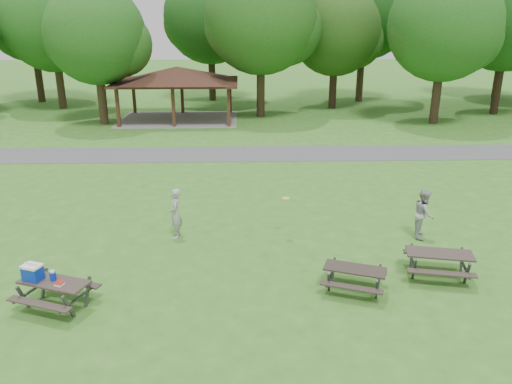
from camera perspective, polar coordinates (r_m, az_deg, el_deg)
The scene contains 19 objects.
ground at distance 14.07m, azimuth -3.63°, elevation -10.46°, with size 160.00×160.00×0.00m, color #347020.
asphalt_path at distance 27.13m, azimuth -2.78°, elevation 4.36°, with size 120.00×3.20×0.02m, color #4A4A4D.
pavilion at distance 36.70m, azimuth -9.04°, elevation 12.91°, with size 8.60×7.01×3.76m.
tree_row_c at distance 43.69m, azimuth -22.08°, elevation 17.36°, with size 8.19×7.80×10.67m.
tree_row_d at distance 36.01m, azimuth -17.68°, elevation 16.48°, with size 6.93×6.60×9.27m.
tree_row_e at distance 37.28m, azimuth 0.72°, elevation 18.96°, with size 8.40×8.00×11.02m.
tree_row_f at distance 41.46m, azimuth 9.20°, elevation 17.45°, with size 7.35×7.00×9.55m.
tree_row_g at distance 36.85m, azimuth 20.83°, elevation 17.07°, with size 7.77×7.40×10.25m.
tree_row_h at distance 42.53m, azimuth 26.99°, elevation 17.36°, with size 8.61×8.20×11.37m.
tree_deep_a at distance 48.01m, azimuth -24.27°, elevation 17.85°, with size 8.40×8.00×11.38m.
tree_deep_b at distance 45.31m, azimuth -5.09°, elevation 19.07°, with size 8.40×8.00×11.13m.
tree_deep_c at distance 45.50m, azimuth 12.42°, elevation 19.43°, with size 8.82×8.40×11.90m.
tree_deep_d at distance 51.47m, azimuth 26.83°, elevation 17.37°, with size 8.40×8.00×11.27m.
picnic_table_near at distance 13.75m, azimuth -22.72°, elevation -9.47°, with size 2.15×1.95×1.23m.
picnic_table_middle at distance 13.74m, azimuth 11.20°, elevation -9.13°, with size 1.97×1.78×0.70m.
picnic_table_far at distance 15.04m, azimuth 20.18°, elevation -7.15°, with size 2.07×1.80×0.79m.
frisbee_in_flight at distance 16.39m, azimuth 3.41°, elevation -0.73°, with size 0.33×0.33×0.02m.
frisbee_thrower at distance 16.75m, azimuth -9.17°, elevation -2.42°, with size 0.62×0.41×1.70m, color #A8A8AB.
frisbee_catcher at distance 17.47m, azimuth 18.62°, elevation -2.34°, with size 0.81×0.63×1.67m, color #A5A5A7.
Camera 1 is at (0.50, -12.22, 6.96)m, focal length 35.00 mm.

